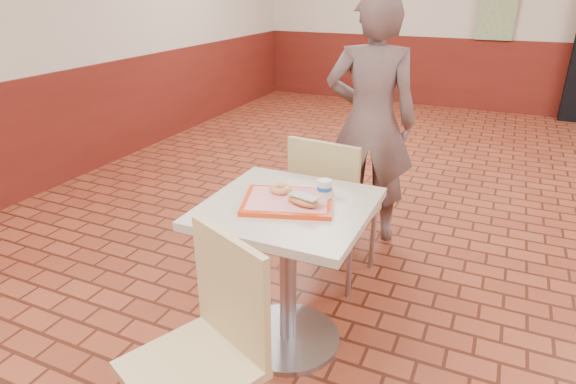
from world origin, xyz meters
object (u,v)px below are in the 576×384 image
at_px(serving_tray, 288,201).
at_px(ring_donut, 280,189).
at_px(main_table, 288,252).
at_px(chair_main_front, 207,343).
at_px(long_john_donut, 303,201).
at_px(paper_cup, 324,189).
at_px(chair_main_back, 330,204).
at_px(customer, 370,123).

bearing_deg(serving_tray, ring_donut, 138.39).
distance_m(main_table, chair_main_front, 0.69).
relative_size(serving_tray, long_john_donut, 2.41).
height_order(main_table, paper_cup, paper_cup).
bearing_deg(main_table, paper_cup, 30.69).
bearing_deg(long_john_donut, paper_cup, 65.06).
relative_size(long_john_donut, paper_cup, 1.98).
distance_m(chair_main_front, serving_tray, 0.74).
distance_m(chair_main_back, serving_tray, 0.68).
xyz_separation_m(long_john_donut, paper_cup, (0.06, 0.12, 0.02)).
relative_size(ring_donut, long_john_donut, 0.60).
bearing_deg(customer, main_table, 75.72).
relative_size(main_table, chair_main_front, 0.86).
xyz_separation_m(chair_main_back, long_john_donut, (0.10, -0.66, 0.31)).
bearing_deg(ring_donut, main_table, -41.61).
bearing_deg(long_john_donut, serving_tray, 159.39).
xyz_separation_m(ring_donut, long_john_donut, (0.15, -0.09, 0.01)).
xyz_separation_m(serving_tray, long_john_donut, (0.09, -0.03, 0.04)).
distance_m(chair_main_front, ring_donut, 0.81).
relative_size(chair_main_front, paper_cup, 10.76).
height_order(chair_main_front, serving_tray, chair_main_front).
relative_size(chair_main_back, ring_donut, 9.16).
xyz_separation_m(chair_main_back, customer, (0.03, 0.68, 0.33)).
height_order(chair_main_front, long_john_donut, chair_main_front).
xyz_separation_m(main_table, long_john_donut, (0.09, -0.03, 0.31)).
bearing_deg(ring_donut, paper_cup, 7.59).
height_order(chair_main_front, customer, customer).
bearing_deg(paper_cup, long_john_donut, -114.94).
relative_size(chair_main_front, chair_main_back, 0.98).
distance_m(main_table, chair_main_back, 0.62).
distance_m(main_table, ring_donut, 0.31).
relative_size(chair_main_back, serving_tray, 2.30).
height_order(chair_main_back, serving_tray, chair_main_back).
bearing_deg(customer, chair_main_back, 74.13).
height_order(chair_main_back, ring_donut, chair_main_back).
bearing_deg(main_table, customer, 88.82).
xyz_separation_m(chair_main_front, chair_main_back, (0.01, 1.31, 0.01)).
height_order(chair_main_front, ring_donut, chair_main_front).
height_order(serving_tray, long_john_donut, long_john_donut).
xyz_separation_m(customer, long_john_donut, (0.06, -1.34, -0.02)).
bearing_deg(chair_main_front, chair_main_back, 113.53).
relative_size(chair_main_back, long_john_donut, 5.54).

